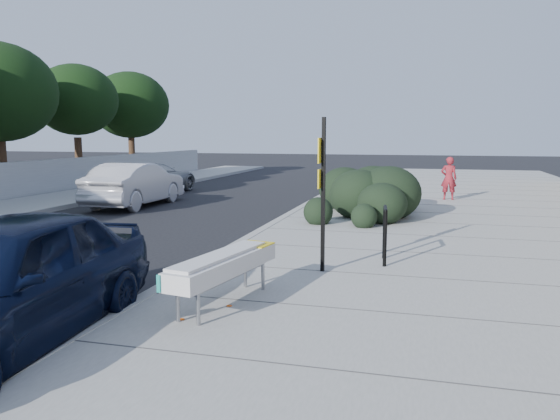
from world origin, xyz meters
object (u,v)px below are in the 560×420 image
Objects in this scene: bench at (224,266)px; suv_silver at (152,178)px; pedestrian at (449,178)px; sign_post at (322,185)px; sedan_navy at (0,282)px; bike_rack at (385,229)px; wagon_silver at (136,184)px.

bench is 0.50× the size of suv_silver.
pedestrian is at bearing -177.26° from suv_silver.
bench is 0.89× the size of sign_post.
bench is 16.79m from suv_silver.
sedan_navy is 17.50m from suv_silver.
bike_rack is 0.22× the size of suv_silver.
pedestrian is at bearing 76.74° from bike_rack.
suv_silver is (-9.78, 12.06, -1.01)m from sign_post.
bench is at bearing 37.41° from sedan_navy.
wagon_silver is at bearing 137.44° from bike_rack.
wagon_silver is (-9.30, 7.08, -0.01)m from bike_rack.
sedan_navy is at bearing -122.20° from sign_post.
wagon_silver reaches higher than suv_silver.
suv_silver is (-1.50, 4.01, -0.11)m from wagon_silver.
sedan_navy reaches higher than bike_rack.
bench is 3.78m from bike_rack.
sedan_navy is 13.23m from wagon_silver.
wagon_silver is at bearing 115.03° from suv_silver.
sign_post is 0.56× the size of sedan_navy.
suv_silver is (-10.80, 11.09, -0.12)m from bike_rack.
sign_post reaches higher than suv_silver.
pedestrian is (12.30, -0.38, 0.27)m from suv_silver.
bench is at bearing 126.15° from suv_silver.
bench is at bearing -127.23° from bike_rack.
sedan_navy is at bearing 112.11° from wagon_silver.
sedan_navy is 1.02× the size of wagon_silver.
bike_rack is 10.81m from pedestrian.
sign_post is 15.56m from suv_silver.
suv_silver is 12.31m from pedestrian.
pedestrian reaches higher than bike_rack.
bike_rack is 6.53m from sedan_navy.
sedan_navy reaches higher than wagon_silver.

